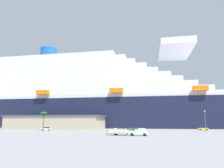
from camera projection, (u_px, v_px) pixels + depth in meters
ground_plane at (116, 129)px, 113.63m from camera, size 600.00×600.00×0.00m
cruise_ship at (82, 99)px, 146.11m from camera, size 245.82×53.34×66.55m
terminal_building at (56, 122)px, 114.74m from camera, size 54.42×26.52×7.38m
pickup_truck at (139, 132)px, 61.98m from camera, size 5.90×3.22×2.20m
small_boat_on_trailer at (119, 132)px, 63.83m from camera, size 8.25×3.43×2.15m
palm_tree at (44, 115)px, 90.79m from camera, size 3.09×3.09×8.30m
street_lamp at (205, 118)px, 85.28m from camera, size 0.56×0.56×8.61m
parked_car_yellow_taxi at (203, 128)px, 100.82m from camera, size 4.66×2.24×1.58m
parked_car_green_wagon at (130, 129)px, 95.39m from camera, size 4.53×2.34×1.58m
parked_car_white_van at (46, 129)px, 97.45m from camera, size 4.86×2.76×1.58m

